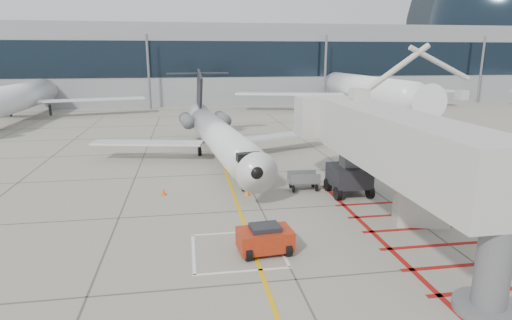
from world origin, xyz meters
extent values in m
plane|color=gray|center=(0.00, 0.00, 0.00)|extent=(260.00, 260.00, 0.00)
cone|color=#FF4E0D|center=(-5.75, 7.70, 0.22)|extent=(0.32, 0.32, 0.44)
cone|color=orange|center=(-0.48, 6.66, 0.22)|extent=(0.32, 0.32, 0.45)
cube|color=gray|center=(10.00, 70.00, 7.00)|extent=(180.00, 28.00, 14.00)
cube|color=black|center=(10.00, 55.95, 8.00)|extent=(180.00, 0.10, 6.00)
camera|label=1|loc=(-4.05, -19.00, 8.76)|focal=30.00mm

